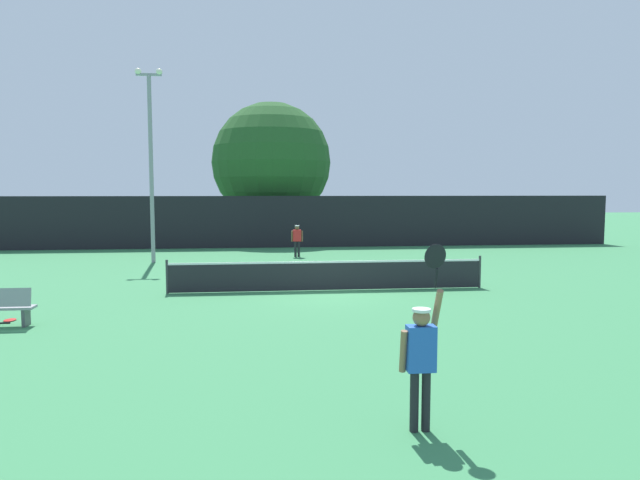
{
  "coord_description": "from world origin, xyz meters",
  "views": [
    {
      "loc": [
        -2.22,
        -18.06,
        3.24
      ],
      "look_at": [
        -0.02,
        2.18,
        1.45
      ],
      "focal_mm": 31.94,
      "sensor_mm": 36.0,
      "label": 1
    }
  ],
  "objects_px": {
    "player_serving": "(421,350)",
    "player_receiving": "(297,238)",
    "light_pole": "(151,154)",
    "large_tree": "(272,162)",
    "spare_racket": "(9,320)",
    "tennis_ball": "(389,280)",
    "parked_car_near": "(379,226)",
    "parked_car_mid": "(424,225)"
  },
  "relations": [
    {
      "from": "player_serving",
      "to": "player_receiving",
      "type": "distance_m",
      "value": 20.27
    },
    {
      "from": "light_pole",
      "to": "large_tree",
      "type": "relative_size",
      "value": 0.97
    },
    {
      "from": "player_receiving",
      "to": "spare_racket",
      "type": "bearing_deg",
      "value": 58.02
    },
    {
      "from": "player_serving",
      "to": "spare_racket",
      "type": "height_order",
      "value": "player_serving"
    },
    {
      "from": "player_serving",
      "to": "player_receiving",
      "type": "relative_size",
      "value": 1.64
    },
    {
      "from": "tennis_ball",
      "to": "player_serving",
      "type": "bearing_deg",
      "value": -101.21
    },
    {
      "from": "player_serving",
      "to": "spare_racket",
      "type": "xyz_separation_m",
      "value": [
        -8.33,
        7.39,
        -1.09
      ]
    },
    {
      "from": "player_serving",
      "to": "large_tree",
      "type": "bearing_deg",
      "value": 92.49
    },
    {
      "from": "tennis_ball",
      "to": "player_receiving",
      "type": "bearing_deg",
      "value": 109.77
    },
    {
      "from": "spare_racket",
      "to": "player_receiving",
      "type": "bearing_deg",
      "value": 58.02
    },
    {
      "from": "tennis_ball",
      "to": "large_tree",
      "type": "distance_m",
      "value": 18.11
    },
    {
      "from": "light_pole",
      "to": "large_tree",
      "type": "distance_m",
      "value": 12.11
    },
    {
      "from": "tennis_ball",
      "to": "parked_car_near",
      "type": "xyz_separation_m",
      "value": [
        3.65,
        18.81,
        0.74
      ]
    },
    {
      "from": "spare_racket",
      "to": "light_pole",
      "type": "distance_m",
      "value": 12.47
    },
    {
      "from": "spare_racket",
      "to": "parked_car_near",
      "type": "relative_size",
      "value": 0.12
    },
    {
      "from": "parked_car_near",
      "to": "light_pole",
      "type": "bearing_deg",
      "value": -139.29
    },
    {
      "from": "player_serving",
      "to": "parked_car_near",
      "type": "xyz_separation_m",
      "value": [
        6.14,
        31.35,
        -0.33
      ]
    },
    {
      "from": "player_serving",
      "to": "parked_car_near",
      "type": "relative_size",
      "value": 0.59
    },
    {
      "from": "tennis_ball",
      "to": "light_pole",
      "type": "distance_m",
      "value": 12.23
    },
    {
      "from": "player_serving",
      "to": "light_pole",
      "type": "distance_m",
      "value": 20.35
    },
    {
      "from": "player_receiving",
      "to": "large_tree",
      "type": "height_order",
      "value": "large_tree"
    },
    {
      "from": "tennis_ball",
      "to": "parked_car_mid",
      "type": "distance_m",
      "value": 20.58
    },
    {
      "from": "spare_racket",
      "to": "parked_car_mid",
      "type": "distance_m",
      "value": 30.3
    },
    {
      "from": "player_receiving",
      "to": "parked_car_mid",
      "type": "distance_m",
      "value": 15.2
    },
    {
      "from": "large_tree",
      "to": "parked_car_mid",
      "type": "relative_size",
      "value": 2.0
    },
    {
      "from": "light_pole",
      "to": "parked_car_mid",
      "type": "bearing_deg",
      "value": 38.61
    },
    {
      "from": "player_receiving",
      "to": "large_tree",
      "type": "relative_size",
      "value": 0.17
    },
    {
      "from": "player_receiving",
      "to": "parked_car_mid",
      "type": "xyz_separation_m",
      "value": [
        9.81,
        11.61,
        -0.15
      ]
    },
    {
      "from": "light_pole",
      "to": "large_tree",
      "type": "height_order",
      "value": "large_tree"
    },
    {
      "from": "player_receiving",
      "to": "player_serving",
      "type": "bearing_deg",
      "value": 90.82
    },
    {
      "from": "parked_car_mid",
      "to": "tennis_ball",
      "type": "bearing_deg",
      "value": -102.21
    },
    {
      "from": "player_receiving",
      "to": "tennis_ball",
      "type": "relative_size",
      "value": 22.61
    },
    {
      "from": "parked_car_near",
      "to": "spare_racket",
      "type": "bearing_deg",
      "value": -124.41
    },
    {
      "from": "player_serving",
      "to": "tennis_ball",
      "type": "xyz_separation_m",
      "value": [
        2.49,
        12.54,
        -1.08
      ]
    },
    {
      "from": "spare_racket",
      "to": "parked_car_mid",
      "type": "relative_size",
      "value": 0.12
    },
    {
      "from": "spare_racket",
      "to": "large_tree",
      "type": "relative_size",
      "value": 0.06
    },
    {
      "from": "large_tree",
      "to": "parked_car_near",
      "type": "height_order",
      "value": "large_tree"
    },
    {
      "from": "tennis_ball",
      "to": "spare_racket",
      "type": "xyz_separation_m",
      "value": [
        -10.81,
        -5.15,
        -0.01
      ]
    },
    {
      "from": "spare_racket",
      "to": "parked_car_near",
      "type": "distance_m",
      "value": 27.99
    },
    {
      "from": "parked_car_near",
      "to": "parked_car_mid",
      "type": "height_order",
      "value": "same"
    },
    {
      "from": "spare_racket",
      "to": "player_serving",
      "type": "bearing_deg",
      "value": -41.61
    },
    {
      "from": "large_tree",
      "to": "player_serving",
      "type": "bearing_deg",
      "value": -87.51
    }
  ]
}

